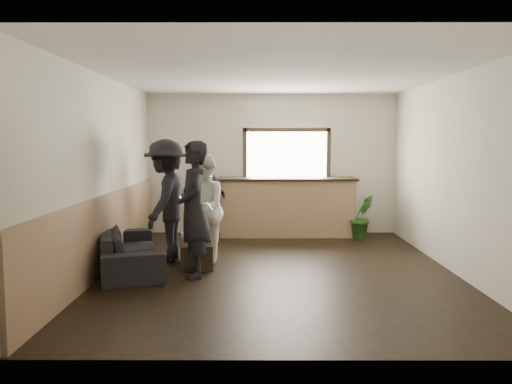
{
  "coord_description": "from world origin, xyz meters",
  "views": [
    {
      "loc": [
        -0.28,
        -7.08,
        1.86
      ],
      "look_at": [
        -0.31,
        0.4,
        1.1
      ],
      "focal_mm": 35.0,
      "sensor_mm": 36.0,
      "label": 1
    }
  ],
  "objects_px": {
    "coffee_table": "(196,254)",
    "cup_a": "(185,236)",
    "person_c": "(166,200)",
    "person_d": "(203,198)",
    "cup_b": "(200,241)",
    "sofa": "(129,249)",
    "person_a": "(194,209)",
    "bar_counter": "(287,203)",
    "person_b": "(203,209)",
    "potted_plant": "(362,217)"
  },
  "relations": [
    {
      "from": "potted_plant",
      "to": "cup_a",
      "type": "bearing_deg",
      "value": -148.21
    },
    {
      "from": "potted_plant",
      "to": "person_c",
      "type": "height_order",
      "value": "person_c"
    },
    {
      "from": "coffee_table",
      "to": "person_a",
      "type": "height_order",
      "value": "person_a"
    },
    {
      "from": "cup_b",
      "to": "person_b",
      "type": "bearing_deg",
      "value": 86.33
    },
    {
      "from": "potted_plant",
      "to": "coffee_table",
      "type": "bearing_deg",
      "value": -144.27
    },
    {
      "from": "sofa",
      "to": "cup_b",
      "type": "bearing_deg",
      "value": -102.36
    },
    {
      "from": "bar_counter",
      "to": "person_b",
      "type": "relative_size",
      "value": 1.61
    },
    {
      "from": "coffee_table",
      "to": "person_a",
      "type": "xyz_separation_m",
      "value": [
        0.05,
        -0.59,
        0.75
      ]
    },
    {
      "from": "cup_a",
      "to": "person_d",
      "type": "distance_m",
      "value": 1.58
    },
    {
      "from": "cup_a",
      "to": "cup_b",
      "type": "height_order",
      "value": "cup_a"
    },
    {
      "from": "person_b",
      "to": "cup_b",
      "type": "bearing_deg",
      "value": -7.75
    },
    {
      "from": "cup_a",
      "to": "person_d",
      "type": "xyz_separation_m",
      "value": [
        0.11,
        1.52,
        0.41
      ]
    },
    {
      "from": "cup_b",
      "to": "person_d",
      "type": "xyz_separation_m",
      "value": [
        -0.16,
        1.82,
        0.42
      ]
    },
    {
      "from": "potted_plant",
      "to": "person_d",
      "type": "xyz_separation_m",
      "value": [
        -3.0,
        -0.41,
        0.4
      ]
    },
    {
      "from": "coffee_table",
      "to": "cup_b",
      "type": "relative_size",
      "value": 8.87
    },
    {
      "from": "cup_b",
      "to": "person_a",
      "type": "bearing_deg",
      "value": -93.48
    },
    {
      "from": "coffee_table",
      "to": "cup_a",
      "type": "bearing_deg",
      "value": 136.08
    },
    {
      "from": "sofa",
      "to": "person_a",
      "type": "bearing_deg",
      "value": -128.12
    },
    {
      "from": "cup_b",
      "to": "bar_counter",
      "type": "bearing_deg",
      "value": 60.83
    },
    {
      "from": "coffee_table",
      "to": "potted_plant",
      "type": "xyz_separation_m",
      "value": [
        2.93,
        2.11,
        0.24
      ]
    },
    {
      "from": "bar_counter",
      "to": "potted_plant",
      "type": "bearing_deg",
      "value": -13.0
    },
    {
      "from": "coffee_table",
      "to": "person_b",
      "type": "bearing_deg",
      "value": 54.61
    },
    {
      "from": "person_c",
      "to": "person_d",
      "type": "height_order",
      "value": "person_c"
    },
    {
      "from": "cup_a",
      "to": "sofa",
      "type": "bearing_deg",
      "value": -152.53
    },
    {
      "from": "cup_a",
      "to": "person_c",
      "type": "height_order",
      "value": "person_c"
    },
    {
      "from": "cup_a",
      "to": "person_c",
      "type": "xyz_separation_m",
      "value": [
        -0.31,
        0.17,
        0.53
      ]
    },
    {
      "from": "person_a",
      "to": "sofa",
      "type": "bearing_deg",
      "value": -125.09
    },
    {
      "from": "potted_plant",
      "to": "person_c",
      "type": "distance_m",
      "value": 3.88
    },
    {
      "from": "cup_b",
      "to": "person_d",
      "type": "distance_m",
      "value": 1.88
    },
    {
      "from": "bar_counter",
      "to": "person_c",
      "type": "xyz_separation_m",
      "value": [
        -2.0,
        -2.09,
        0.31
      ]
    },
    {
      "from": "sofa",
      "to": "person_d",
      "type": "height_order",
      "value": "person_d"
    },
    {
      "from": "bar_counter",
      "to": "potted_plant",
      "type": "height_order",
      "value": "bar_counter"
    },
    {
      "from": "sofa",
      "to": "cup_b",
      "type": "height_order",
      "value": "sofa"
    },
    {
      "from": "cup_b",
      "to": "coffee_table",
      "type": "bearing_deg",
      "value": 123.16
    },
    {
      "from": "person_a",
      "to": "coffee_table",
      "type": "bearing_deg",
      "value": 170.75
    },
    {
      "from": "coffee_table",
      "to": "person_c",
      "type": "bearing_deg",
      "value": 144.75
    },
    {
      "from": "potted_plant",
      "to": "bar_counter",
      "type": "bearing_deg",
      "value": 167.0
    },
    {
      "from": "potted_plant",
      "to": "person_a",
      "type": "bearing_deg",
      "value": -136.84
    },
    {
      "from": "coffee_table",
      "to": "person_a",
      "type": "bearing_deg",
      "value": -84.85
    },
    {
      "from": "cup_b",
      "to": "person_d",
      "type": "height_order",
      "value": "person_d"
    },
    {
      "from": "bar_counter",
      "to": "person_a",
      "type": "xyz_separation_m",
      "value": [
        -1.46,
        -3.03,
        0.29
      ]
    },
    {
      "from": "person_a",
      "to": "person_d",
      "type": "distance_m",
      "value": 2.29
    },
    {
      "from": "person_b",
      "to": "cup_a",
      "type": "bearing_deg",
      "value": -101.86
    },
    {
      "from": "sofa",
      "to": "cup_b",
      "type": "relative_size",
      "value": 22.49
    },
    {
      "from": "bar_counter",
      "to": "person_d",
      "type": "xyz_separation_m",
      "value": [
        -1.59,
        -0.74,
        0.19
      ]
    },
    {
      "from": "cup_a",
      "to": "potted_plant",
      "type": "distance_m",
      "value": 3.66
    },
    {
      "from": "sofa",
      "to": "coffee_table",
      "type": "relative_size",
      "value": 2.54
    },
    {
      "from": "cup_a",
      "to": "person_c",
      "type": "relative_size",
      "value": 0.07
    },
    {
      "from": "cup_b",
      "to": "sofa",
      "type": "bearing_deg",
      "value": -174.92
    },
    {
      "from": "cup_a",
      "to": "person_a",
      "type": "xyz_separation_m",
      "value": [
        0.24,
        -0.77,
        0.52
      ]
    }
  ]
}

